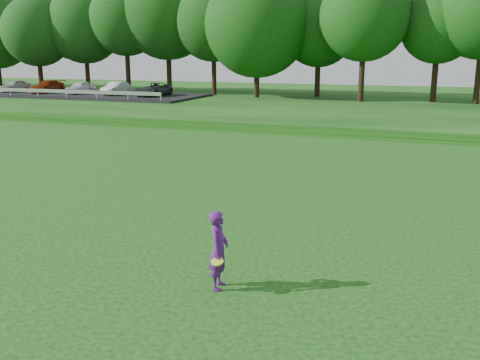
% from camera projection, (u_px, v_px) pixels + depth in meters
% --- Properties ---
extents(ground, '(140.00, 140.00, 0.00)m').
position_uv_depth(ground, '(76.00, 240.00, 13.84)').
color(ground, '#0C3E0B').
rests_on(ground, ground).
extents(berm, '(130.00, 30.00, 0.60)m').
position_uv_depth(berm, '(328.00, 106.00, 44.82)').
color(berm, '#0C3E0B').
rests_on(berm, ground).
extents(walking_path, '(130.00, 1.60, 0.04)m').
position_uv_depth(walking_path, '(284.00, 132.00, 32.10)').
color(walking_path, gray).
rests_on(walking_path, ground).
extents(treeline, '(104.00, 7.00, 15.00)m').
position_uv_depth(treeline, '(341.00, 12.00, 46.65)').
color(treeline, '#143D0E').
rests_on(treeline, berm).
extents(parking_lot, '(24.00, 9.00, 1.38)m').
position_uv_depth(parking_lot, '(82.00, 91.00, 51.48)').
color(parking_lot, black).
rests_on(parking_lot, berm).
extents(woman, '(0.49, 0.72, 1.65)m').
position_uv_depth(woman, '(219.00, 250.00, 10.84)').
color(woman, '#591A76').
rests_on(woman, ground).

